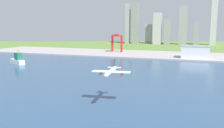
{
  "coord_description": "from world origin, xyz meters",
  "views": [
    {
      "loc": [
        70.08,
        -36.61,
        63.62
      ],
      "look_at": [
        1.59,
        162.84,
        30.3
      ],
      "focal_mm": 39.05,
      "sensor_mm": 36.0,
      "label": 1
    }
  ],
  "objects_px": {
    "port_crane_red": "(117,39)",
    "warehouse_main": "(195,52)",
    "airplane_landing": "(111,72)",
    "ferry_boat": "(18,60)"
  },
  "relations": [
    {
      "from": "ferry_boat",
      "to": "warehouse_main",
      "type": "bearing_deg",
      "value": 29.31
    },
    {
      "from": "port_crane_red",
      "to": "warehouse_main",
      "type": "xyz_separation_m",
      "value": [
        175.03,
        -55.86,
        -18.38
      ]
    },
    {
      "from": "airplane_landing",
      "to": "warehouse_main",
      "type": "distance_m",
      "value": 313.05
    },
    {
      "from": "port_crane_red",
      "to": "airplane_landing",
      "type": "bearing_deg",
      "value": -72.87
    },
    {
      "from": "airplane_landing",
      "to": "ferry_boat",
      "type": "bearing_deg",
      "value": 145.62
    },
    {
      "from": "ferry_boat",
      "to": "port_crane_red",
      "type": "relative_size",
      "value": 0.9
    },
    {
      "from": "airplane_landing",
      "to": "warehouse_main",
      "type": "height_order",
      "value": "airplane_landing"
    },
    {
      "from": "airplane_landing",
      "to": "warehouse_main",
      "type": "xyz_separation_m",
      "value": [
        63.42,
        306.27,
        -13.12
      ]
    },
    {
      "from": "port_crane_red",
      "to": "warehouse_main",
      "type": "relative_size",
      "value": 0.81
    },
    {
      "from": "airplane_landing",
      "to": "port_crane_red",
      "type": "xyz_separation_m",
      "value": [
        -111.61,
        362.14,
        5.26
      ]
    }
  ]
}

